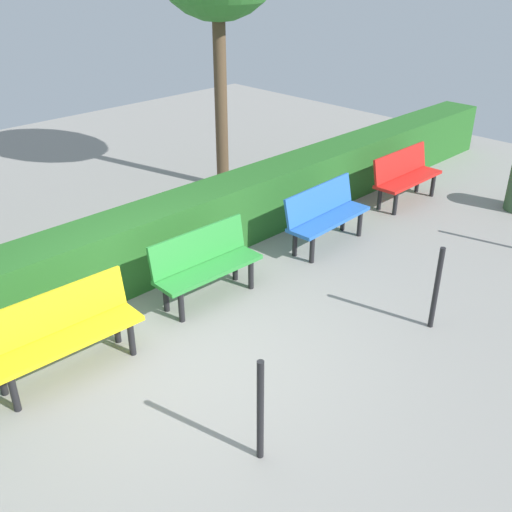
{
  "coord_description": "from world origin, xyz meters",
  "views": [
    {
      "loc": [
        2.98,
        4.12,
        3.82
      ],
      "look_at": [
        -1.36,
        -0.28,
        0.55
      ],
      "focal_mm": 41.12,
      "sensor_mm": 36.0,
      "label": 1
    }
  ],
  "objects_px": {
    "bench_blue": "(325,213)",
    "bench_green": "(205,262)",
    "bench_yellow": "(62,330)",
    "bench_red": "(405,174)"
  },
  "relations": [
    {
      "from": "bench_blue",
      "to": "bench_green",
      "type": "xyz_separation_m",
      "value": [
        2.16,
        -0.08,
        -0.0
      ]
    },
    {
      "from": "bench_red",
      "to": "bench_blue",
      "type": "xyz_separation_m",
      "value": [
        2.18,
        0.09,
        0.0
      ]
    },
    {
      "from": "bench_blue",
      "to": "bench_green",
      "type": "bearing_deg",
      "value": -4.69
    },
    {
      "from": "bench_green",
      "to": "bench_red",
      "type": "bearing_deg",
      "value": -178.36
    },
    {
      "from": "bench_green",
      "to": "bench_yellow",
      "type": "bearing_deg",
      "value": 4.16
    },
    {
      "from": "bench_green",
      "to": "bench_yellow",
      "type": "relative_size",
      "value": 0.89
    },
    {
      "from": "bench_red",
      "to": "bench_yellow",
      "type": "height_order",
      "value": "same"
    },
    {
      "from": "bench_blue",
      "to": "bench_red",
      "type": "bearing_deg",
      "value": 179.83
    },
    {
      "from": "bench_blue",
      "to": "bench_yellow",
      "type": "xyz_separation_m",
      "value": [
        4.07,
        0.01,
        0.0
      ]
    },
    {
      "from": "bench_yellow",
      "to": "bench_blue",
      "type": "bearing_deg",
      "value": -178.02
    }
  ]
}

